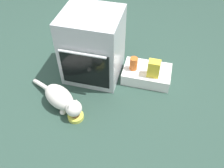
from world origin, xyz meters
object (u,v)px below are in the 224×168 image
Objects in this scene: oven at (93,46)px; pantry_cabinet at (147,74)px; food_bowl at (76,116)px; snack_bag at (154,68)px; sauce_jar at (134,64)px; cat at (61,99)px.

pantry_cabinet is (0.57, 0.04, -0.29)m from oven.
oven is 4.82× the size of food_bowl.
pantry_cabinet is at bearing 50.62° from food_bowl.
snack_bag is at bearing -46.83° from pantry_cabinet.
sauce_jar is (0.41, 0.65, 0.17)m from food_bowl.
cat is at bearing -140.92° from pantry_cabinet.
pantry_cabinet is at bearing 8.82° from sauce_jar.
oven reaches higher than sauce_jar.
cat is at bearing 150.67° from food_bowl.
cat reaches higher than food_bowl.
cat reaches higher than pantry_cabinet.
food_bowl is at bearing -129.38° from pantry_cabinet.
oven reaches higher than cat.
cat is 0.94m from snack_bag.
snack_bag reaches higher than cat.
food_bowl is 0.82× the size of snack_bag.
pantry_cabinet is at bearing 4.06° from oven.
pantry_cabinet is 0.75× the size of cat.
cat is (-0.16, 0.09, 0.09)m from food_bowl.
oven is at bearing 177.45° from snack_bag.
food_bowl is (-0.56, -0.68, -0.04)m from pantry_cabinet.
pantry_cabinet is 3.53× the size of sauce_jar.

